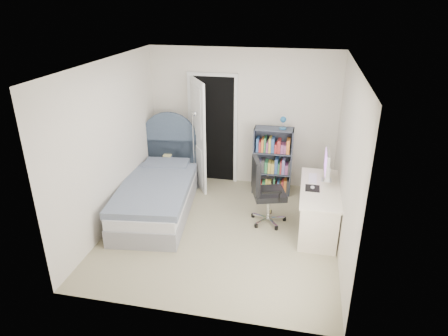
% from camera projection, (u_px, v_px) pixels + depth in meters
% --- Properties ---
extents(room_shell, '(3.50, 3.70, 2.60)m').
position_uv_depth(room_shell, '(222.00, 154.00, 5.62)').
color(room_shell, gray).
rests_on(room_shell, ground).
extents(door, '(0.92, 0.72, 2.06)m').
position_uv_depth(door, '(203.00, 132.00, 7.23)').
color(door, black).
rests_on(door, ground).
extents(bed, '(1.33, 2.38, 1.39)m').
position_uv_depth(bed, '(158.00, 192.00, 6.60)').
color(bed, gray).
rests_on(bed, ground).
extents(nightstand, '(0.41, 0.41, 0.61)m').
position_uv_depth(nightstand, '(171.00, 164.00, 7.47)').
color(nightstand, tan).
rests_on(nightstand, ground).
extents(floor_lamp, '(0.21, 0.21, 1.48)m').
position_uv_depth(floor_lamp, '(195.00, 158.00, 7.20)').
color(floor_lamp, silver).
rests_on(floor_lamp, ground).
extents(bookcase, '(0.68, 0.29, 1.44)m').
position_uv_depth(bookcase, '(273.00, 164.00, 7.09)').
color(bookcase, '#3C4352').
rests_on(bookcase, ground).
extents(desk, '(0.57, 1.43, 1.17)m').
position_uv_depth(desk, '(318.00, 206.00, 6.03)').
color(desk, '#F2E3CA').
rests_on(desk, ground).
extents(office_chair, '(0.60, 0.61, 1.08)m').
position_uv_depth(office_chair, '(264.00, 188.00, 6.11)').
color(office_chair, silver).
rests_on(office_chair, ground).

